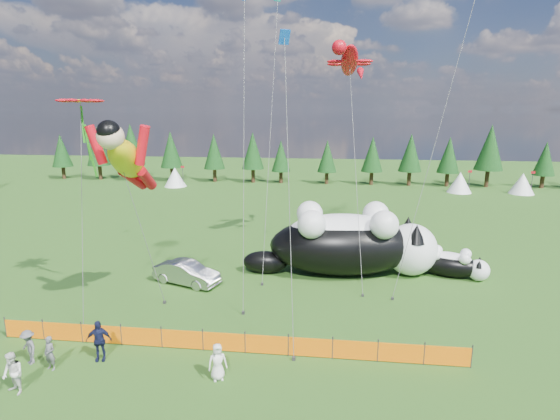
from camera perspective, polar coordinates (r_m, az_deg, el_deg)
name	(u,v)px	position (r m, az deg, el deg)	size (l,w,h in m)	color
ground	(238,321)	(24.06, -5.52, -14.28)	(160.00, 160.00, 0.00)	#133609
safety_fence	(224,342)	(21.26, -7.34, -16.71)	(22.06, 0.06, 1.10)	#262626
tree_line	(301,157)	(66.41, 2.72, 6.91)	(90.00, 4.00, 8.00)	black
festival_tents	(377,181)	(61.94, 12.57, 3.74)	(50.00, 3.20, 2.80)	white
cat_large	(351,242)	(30.00, 9.28, -4.12)	(13.21, 5.54, 4.77)	black
cat_small	(453,264)	(31.70, 21.61, -6.54)	(5.12, 3.02, 1.90)	black
car	(187,273)	(29.02, -12.09, -8.03)	(1.56, 4.46, 1.47)	#A4A4A8
spectator_a	(50,353)	(22.11, -27.86, -16.21)	(0.56, 0.37, 1.53)	#56565B
spectator_b	(13,374)	(21.09, -31.53, -17.76)	(0.85, 0.50, 1.76)	white
spectator_c	(99,341)	(21.85, -22.59, -15.46)	(1.12, 0.57, 1.91)	#141737
spectator_d	(29,347)	(22.97, -30.00, -15.26)	(1.02, 0.53, 1.59)	#56565B
spectator_e	(218,362)	(19.31, -8.16, -19.04)	(0.78, 0.51, 1.60)	white
superhero_kite	(126,159)	(23.38, -19.43, 6.28)	(5.52, 5.84, 10.92)	#DCC40B
gecko_kite	(349,61)	(33.92, 9.06, 18.65)	(3.39, 12.29, 16.91)	red
flower_kite	(81,104)	(25.79, -24.60, 12.49)	(3.19, 4.68, 11.72)	red
diamond_kite_a	(244,5)	(28.92, -4.68, 25.15)	(1.22, 6.91, 19.06)	blue
diamond_kite_c	(285,55)	(21.63, 0.66, 19.58)	(1.45, 4.41, 15.16)	blue
diamond_kite_d	(277,12)	(34.48, -0.37, 24.46)	(0.94, 8.59, 20.58)	#0B888E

